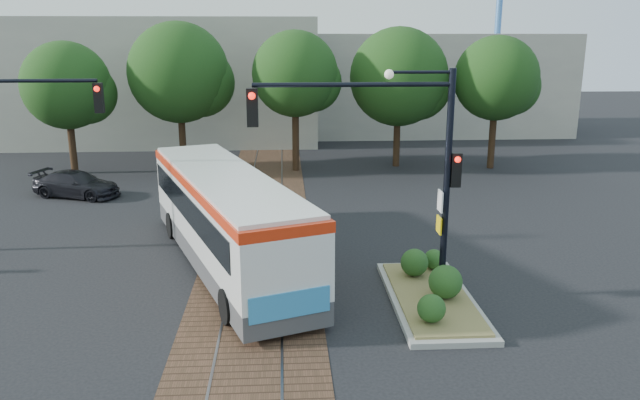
{
  "coord_description": "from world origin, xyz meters",
  "views": [
    {
      "loc": [
        0.86,
        -16.39,
        7.06
      ],
      "look_at": [
        2.06,
        3.89,
        1.6
      ],
      "focal_mm": 35.0,
      "sensor_mm": 36.0,
      "label": 1
    }
  ],
  "objects_px": {
    "parked_car": "(76,184)",
    "city_bus": "(226,215)",
    "traffic_island": "(432,289)",
    "signal_pole_main": "(401,150)"
  },
  "relations": [
    {
      "from": "city_bus",
      "to": "parked_car",
      "type": "height_order",
      "value": "city_bus"
    },
    {
      "from": "traffic_island",
      "to": "city_bus",
      "type": "bearing_deg",
      "value": 152.13
    },
    {
      "from": "city_bus",
      "to": "signal_pole_main",
      "type": "bearing_deg",
      "value": -51.71
    },
    {
      "from": "city_bus",
      "to": "signal_pole_main",
      "type": "distance_m",
      "value": 6.19
    },
    {
      "from": "parked_car",
      "to": "city_bus",
      "type": "bearing_deg",
      "value": -121.22
    },
    {
      "from": "traffic_island",
      "to": "signal_pole_main",
      "type": "xyz_separation_m",
      "value": [
        -0.96,
        0.09,
        3.83
      ]
    },
    {
      "from": "signal_pole_main",
      "to": "parked_car",
      "type": "relative_size",
      "value": 1.53
    },
    {
      "from": "traffic_island",
      "to": "parked_car",
      "type": "height_order",
      "value": "parked_car"
    },
    {
      "from": "traffic_island",
      "to": "parked_car",
      "type": "bearing_deg",
      "value": 137.74
    },
    {
      "from": "city_bus",
      "to": "parked_car",
      "type": "relative_size",
      "value": 2.83
    }
  ]
}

